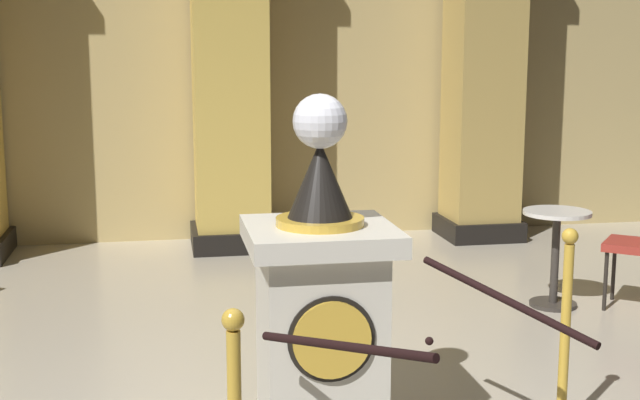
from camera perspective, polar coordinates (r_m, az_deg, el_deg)
back_wall at (r=8.77m, az=-6.36°, el=9.93°), size 11.76×0.16×3.83m
pedestal_clock at (r=4.17m, az=0.01°, el=-7.14°), size 0.71×0.71×1.71m
stanchion_far at (r=4.49m, az=15.98°, el=-10.41°), size 0.24×0.24×1.05m
velvet_rope at (r=3.62m, az=7.35°, el=-8.01°), size 1.37×1.36×0.22m
column_right at (r=8.83m, az=10.87°, el=9.23°), size 0.79×0.79×3.68m
column_centre_rear at (r=8.26m, az=-6.08°, el=9.32°), size 0.83×0.83×3.68m
cafe_table at (r=6.62m, az=15.48°, el=-2.99°), size 0.50×0.50×0.73m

